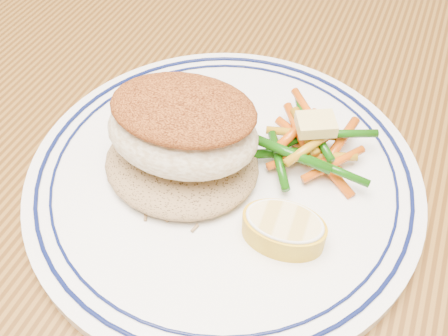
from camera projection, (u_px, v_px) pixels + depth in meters
The scene contains 7 objects.
dining_table at pixel (218, 216), 0.49m from camera, with size 1.50×0.90×0.75m.
plate at pixel (224, 177), 0.39m from camera, with size 0.30×0.30×0.02m.
rice_pilaf at pixel (181, 160), 0.38m from camera, with size 0.12×0.11×0.02m, color olive.
fish_fillet at pixel (182, 126), 0.35m from camera, with size 0.12×0.09×0.06m.
vegetable_pile at pixel (310, 144), 0.38m from camera, with size 0.09×0.10×0.03m.
butter_pat at pixel (316, 124), 0.37m from camera, with size 0.03×0.02×0.01m, color #E7CF71.
lemon_wedge at pixel (284, 228), 0.33m from camera, with size 0.06×0.06×0.02m.
Camera 1 is at (0.12, -0.26, 1.06)m, focal length 40.00 mm.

